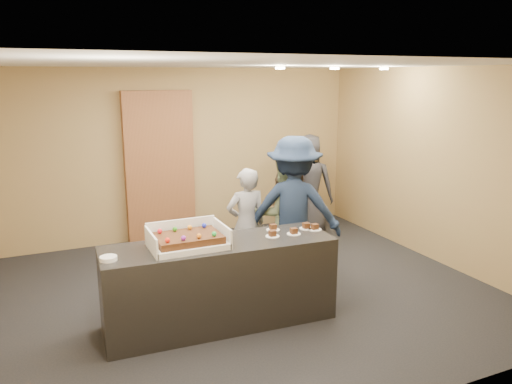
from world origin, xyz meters
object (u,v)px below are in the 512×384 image
plate_stack (108,258)px  person_server_grey (246,224)px  cake_box (187,242)px  sheet_cake (188,238)px  storage_cabinet (160,167)px  person_navy_man (294,209)px  serving_counter (220,283)px  person_dark_suit (308,185)px  person_brown_extra (289,194)px  person_sage_man (283,214)px

plate_stack → person_server_grey: size_ratio=0.11×
cake_box → sheet_cake: cake_box is taller
sheet_cake → plate_stack: size_ratio=4.01×
plate_stack → storage_cabinet: bearing=68.3°
person_server_grey → person_navy_man: person_navy_man is taller
serving_counter → storage_cabinet: 3.12m
person_dark_suit → cake_box: bearing=76.7°
plate_stack → person_server_grey: 2.14m
cake_box → person_navy_man: bearing=24.4°
serving_counter → person_server_grey: (0.73, 1.01, 0.28)m
sheet_cake → person_brown_extra: 2.81m
storage_cabinet → serving_counter: bearing=-92.2°
storage_cabinet → person_navy_man: size_ratio=1.27×
person_sage_man → person_brown_extra: bearing=-114.0°
person_server_grey → person_brown_extra: size_ratio=0.86×
person_sage_man → person_navy_man: bearing=106.1°
person_server_grey → person_navy_man: 0.63m
serving_counter → person_server_grey: person_server_grey is taller
cake_box → sheet_cake: bearing=-91.0°
person_brown_extra → cake_box: bearing=5.8°
sheet_cake → person_server_grey: size_ratio=0.44×
plate_stack → person_brown_extra: 3.47m
cake_box → person_navy_man: size_ratio=0.41×
plate_stack → person_navy_man: person_navy_man is taller
serving_counter → person_brown_extra: bearing=48.9°
person_brown_extra → storage_cabinet: bearing=-70.1°
plate_stack → serving_counter: bearing=3.0°
person_sage_man → person_brown_extra: size_ratio=0.96×
person_server_grey → cake_box: bearing=43.9°
person_dark_suit → person_navy_man: bearing=91.3°
sheet_cake → person_server_grey: (1.06, 1.01, -0.27)m
plate_stack → person_dark_suit: (3.48, 2.35, -0.08)m
storage_cabinet → person_sage_man: size_ratio=1.44×
serving_counter → cake_box: bearing=178.1°
storage_cabinet → person_sage_man: (1.13, -2.04, -0.36)m
plate_stack → person_server_grey: person_server_grey is taller
plate_stack → cake_box: bearing=6.3°
sheet_cake → person_dark_suit: size_ratio=0.39×
storage_cabinet → person_server_grey: (0.62, -2.02, -0.45)m
cake_box → person_brown_extra: person_brown_extra is taller
sheet_cake → person_sage_man: 1.87m
serving_counter → storage_cabinet: storage_cabinet is taller
serving_counter → person_server_grey: bearing=57.1°
plate_stack → person_brown_extra: bearing=33.3°
person_server_grey → person_sage_man: bearing=178.1°
person_navy_man → person_dark_suit: 1.89m
storage_cabinet → cake_box: size_ratio=3.13×
storage_cabinet → person_navy_man: (1.16, -2.27, -0.25)m
person_brown_extra → person_navy_man: bearing=30.2°
cake_box → person_dark_suit: size_ratio=0.45×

